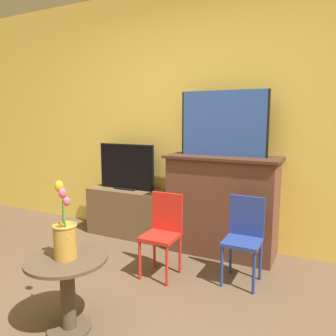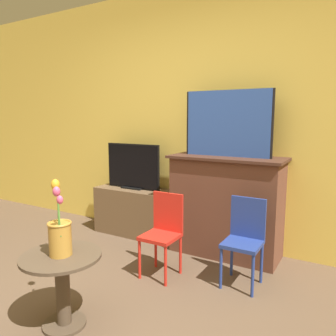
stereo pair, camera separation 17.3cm
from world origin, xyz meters
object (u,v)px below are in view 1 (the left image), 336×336
at_px(chair_blue, 244,234).
at_px(vase_tulips, 65,236).
at_px(painting, 223,124).
at_px(tv_monitor, 126,167).
at_px(chair_red, 163,229).

distance_m(chair_blue, vase_tulips, 1.42).
bearing_deg(painting, chair_blue, -54.26).
height_order(tv_monitor, chair_red, tv_monitor).
bearing_deg(chair_blue, painting, 125.74).
bearing_deg(vase_tulips, chair_red, 78.91).
relative_size(chair_red, vase_tulips, 1.50).
bearing_deg(painting, vase_tulips, -106.58).
bearing_deg(painting, chair_red, -113.77).
relative_size(painting, chair_red, 1.22).
bearing_deg(tv_monitor, vase_tulips, -68.71).
bearing_deg(painting, tv_monitor, 179.41).
xyz_separation_m(tv_monitor, chair_blue, (1.47, -0.50, -0.38)).
height_order(chair_red, chair_blue, same).
bearing_deg(tv_monitor, painting, -0.59).
xyz_separation_m(tv_monitor, chair_red, (0.82, -0.69, -0.38)).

